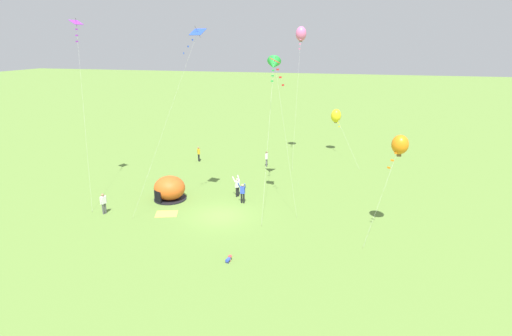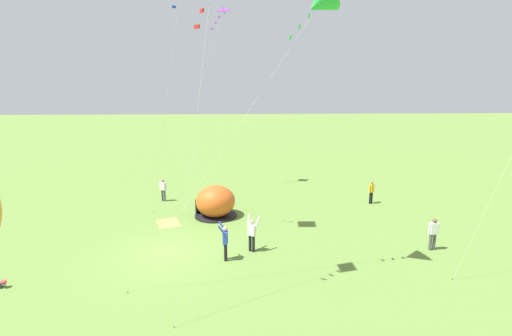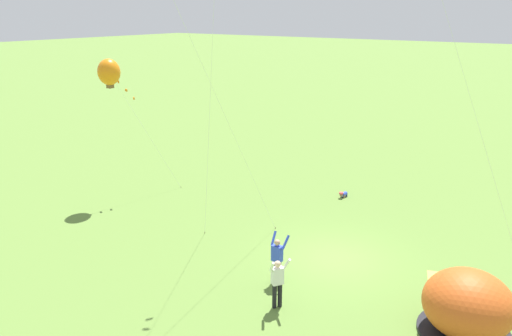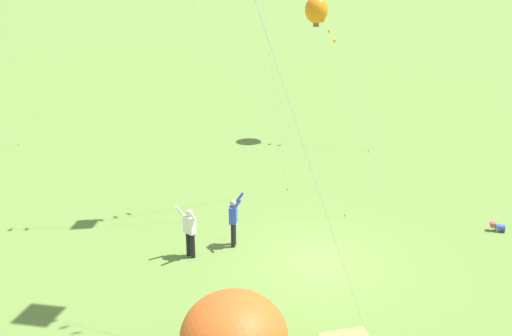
# 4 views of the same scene
# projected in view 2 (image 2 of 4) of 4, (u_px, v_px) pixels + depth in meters

# --- Properties ---
(ground_plane) EXTENTS (300.00, 300.00, 0.00)m
(ground_plane) POSITION_uv_depth(u_px,v_px,m) (169.00, 253.00, 17.46)
(ground_plane) COLOR olive
(popup_tent) EXTENTS (2.81, 2.81, 2.10)m
(popup_tent) POSITION_uv_depth(u_px,v_px,m) (215.00, 202.00, 22.72)
(popup_tent) COLOR #D8591E
(popup_tent) RESTS_ON ground
(picnic_blanket) EXTENTS (2.02, 1.77, 0.01)m
(picnic_blanket) POSITION_uv_depth(u_px,v_px,m) (168.00, 223.00, 21.63)
(picnic_blanket) COLOR gold
(picnic_blanket) RESTS_ON ground
(toddler_crawling) EXTENTS (0.32, 0.55, 0.32)m
(toddler_crawling) POSITION_uv_depth(u_px,v_px,m) (0.00, 284.00, 14.27)
(toddler_crawling) COLOR blue
(toddler_crawling) RESTS_ON ground
(person_flying_kite) EXTENTS (0.68, 0.48, 1.89)m
(person_flying_kite) POSITION_uv_depth(u_px,v_px,m) (225.00, 241.00, 16.54)
(person_flying_kite) COLOR black
(person_flying_kite) RESTS_ON ground
(person_with_toddler) EXTENTS (0.42, 0.50, 1.72)m
(person_with_toddler) POSITION_uv_depth(u_px,v_px,m) (371.00, 191.00, 25.48)
(person_with_toddler) COLOR black
(person_with_toddler) RESTS_ON ground
(person_arms_raised) EXTENTS (0.67, 0.72, 1.89)m
(person_arms_raised) POSITION_uv_depth(u_px,v_px,m) (252.00, 233.00, 17.49)
(person_arms_raised) COLOR black
(person_arms_raised) RESTS_ON ground
(person_near_tent) EXTENTS (0.36, 0.56, 1.72)m
(person_near_tent) POSITION_uv_depth(u_px,v_px,m) (163.00, 189.00, 26.07)
(person_near_tent) COLOR #4C4C51
(person_near_tent) RESTS_ON ground
(person_center_field) EXTENTS (0.24, 0.59, 1.72)m
(person_center_field) POSITION_uv_depth(u_px,v_px,m) (433.00, 232.00, 17.66)
(person_center_field) COLOR #4C4C51
(person_center_field) RESTS_ON ground
(kite_green) EXTENTS (1.52, 8.57, 12.09)m
(kite_green) POSITION_uv_depth(u_px,v_px,m) (320.00, 3.00, 13.01)
(kite_green) COLOR silver
(kite_green) RESTS_ON ground
(kite_purple) EXTENTS (3.34, 5.29, 15.03)m
(kite_purple) POSITION_uv_depth(u_px,v_px,m) (221.00, 17.00, 27.51)
(kite_purple) COLOR silver
(kite_purple) RESTS_ON ground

